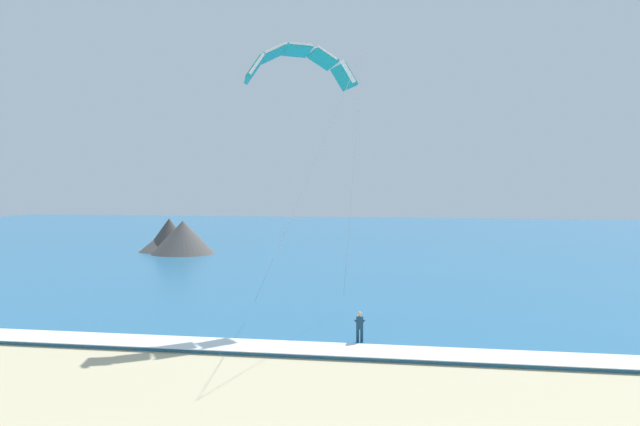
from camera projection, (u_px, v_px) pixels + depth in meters
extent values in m
cube|color=teal|center=(434.00, 242.00, 87.29)|extent=(200.00, 120.00, 0.20)
cube|color=white|center=(437.00, 354.00, 29.20)|extent=(200.00, 2.35, 0.04)
ellipsoid|color=#239EC6|center=(360.00, 346.00, 31.41)|extent=(0.60, 1.44, 0.05)
cube|color=black|center=(360.00, 344.00, 31.65)|extent=(0.17, 0.08, 0.04)
cube|color=black|center=(359.00, 346.00, 31.16)|extent=(0.17, 0.08, 0.04)
cylinder|color=#143347|center=(358.00, 338.00, 31.40)|extent=(0.14, 0.14, 0.84)
cylinder|color=#143347|center=(362.00, 338.00, 31.39)|extent=(0.14, 0.14, 0.84)
cube|color=#143347|center=(360.00, 323.00, 31.36)|extent=(0.36, 0.24, 0.60)
sphere|color=tan|center=(360.00, 314.00, 31.34)|extent=(0.22, 0.22, 0.22)
cylinder|color=#143347|center=(356.00, 321.00, 31.53)|extent=(0.15, 0.51, 0.22)
cylinder|color=#143347|center=(363.00, 321.00, 31.51)|extent=(0.15, 0.51, 0.22)
cylinder|color=black|center=(360.00, 320.00, 31.74)|extent=(0.55, 0.10, 0.04)
cube|color=#3F3F42|center=(360.00, 327.00, 31.49)|extent=(0.13, 0.09, 0.10)
cube|color=teal|center=(344.00, 77.00, 38.49)|extent=(1.75, 1.43, 1.58)
cube|color=white|center=(348.00, 71.00, 38.01)|extent=(0.90, 0.70, 1.30)
cube|color=teal|center=(323.00, 59.00, 38.23)|extent=(1.97, 1.74, 1.22)
cube|color=white|center=(327.00, 53.00, 37.75)|extent=(1.21, 0.94, 0.84)
cube|color=teal|center=(297.00, 50.00, 37.64)|extent=(1.96, 1.89, 0.58)
cube|color=white|center=(301.00, 44.00, 37.17)|extent=(1.32, 1.02, 0.19)
cube|color=teal|center=(272.00, 54.00, 36.87)|extent=(1.75, 1.85, 1.22)
cube|color=white|center=(275.00, 48.00, 36.40)|extent=(1.21, 0.91, 0.84)
cube|color=teal|center=(254.00, 70.00, 36.09)|extent=(1.30, 1.69, 1.58)
cube|color=white|center=(257.00, 64.00, 35.61)|extent=(0.86, 0.69, 1.30)
cylinder|color=#B2B2B7|center=(352.00, 187.00, 35.11)|extent=(1.87, 7.17, 13.02)
cylinder|color=#B2B2B7|center=(304.00, 187.00, 33.91)|extent=(6.51, 3.94, 13.02)
cone|color=#56514C|center=(183.00, 238.00, 71.17)|extent=(7.31, 7.31, 3.83)
cone|color=#56514C|center=(161.00, 244.00, 73.44)|extent=(5.56, 5.56, 2.20)
cone|color=#47423D|center=(169.00, 236.00, 73.79)|extent=(5.72, 5.72, 3.95)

